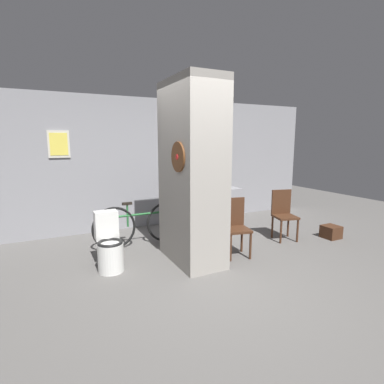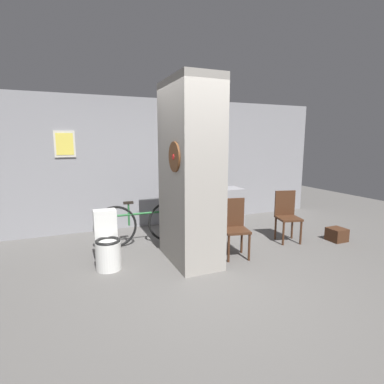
{
  "view_description": "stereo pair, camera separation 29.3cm",
  "coord_description": "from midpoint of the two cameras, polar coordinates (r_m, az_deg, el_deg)",
  "views": [
    {
      "loc": [
        -1.86,
        -3.26,
        1.76
      ],
      "look_at": [
        0.23,
        0.97,
        0.95
      ],
      "focal_mm": 28.0,
      "sensor_mm": 36.0,
      "label": 1
    },
    {
      "loc": [
        -1.59,
        -3.38,
        1.76
      ],
      "look_at": [
        0.23,
        0.97,
        0.95
      ],
      "focal_mm": 28.0,
      "sensor_mm": 36.0,
      "label": 2
    }
  ],
  "objects": [
    {
      "name": "chair_by_doorway",
      "position": [
        5.59,
        19.07,
        -4.0
      ],
      "size": [
        0.45,
        0.45,
        0.89
      ],
      "rotation": [
        0.0,
        0.0,
        -0.25
      ],
      "color": "#422616",
      "rests_on": "ground_plane"
    },
    {
      "name": "ground_plane",
      "position": [
        4.13,
        4.43,
        -15.48
      ],
      "size": [
        14.0,
        14.0,
        0.0
      ],
      "primitive_type": "plane",
      "color": "#5B5956"
    },
    {
      "name": "chair_near_pillar",
      "position": [
        4.66,
        9.87,
        -6.29
      ],
      "size": [
        0.44,
        0.44,
        0.89
      ],
      "rotation": [
        0.0,
        0.0,
        -0.21
      ],
      "color": "#422616",
      "rests_on": "ground_plane"
    },
    {
      "name": "bottle_short",
      "position": [
        5.53,
        4.09,
        1.29
      ],
      "size": [
        0.06,
        0.06,
        0.21
      ],
      "color": "silver",
      "rests_on": "counter_shelf"
    },
    {
      "name": "counter_shelf",
      "position": [
        5.61,
        4.57,
        -3.94
      ],
      "size": [
        1.34,
        0.44,
        0.87
      ],
      "color": "gray",
      "rests_on": "ground_plane"
    },
    {
      "name": "bicycle",
      "position": [
        5.18,
        -7.8,
        -5.92
      ],
      "size": [
        1.62,
        0.42,
        0.76
      ],
      "color": "black",
      "rests_on": "ground_plane"
    },
    {
      "name": "floor_crate",
      "position": [
        6.01,
        27.14,
        -7.24
      ],
      "size": [
        0.29,
        0.29,
        0.23
      ],
      "color": "#422616",
      "rests_on": "ground_plane"
    },
    {
      "name": "toilet",
      "position": [
        4.35,
        -13.97,
        -9.61
      ],
      "size": [
        0.35,
        0.51,
        0.79
      ],
      "color": "silver",
      "rests_on": "ground_plane"
    },
    {
      "name": "bottle_tall",
      "position": [
        5.48,
        3.06,
        1.52
      ],
      "size": [
        0.08,
        0.08,
        0.29
      ],
      "color": "#19598C",
      "rests_on": "counter_shelf"
    },
    {
      "name": "pillar_center",
      "position": [
        4.29,
        1.56,
        3.6
      ],
      "size": [
        0.64,
        1.13,
        2.6
      ],
      "color": "gray",
      "rests_on": "ground_plane"
    },
    {
      "name": "wall_back",
      "position": [
        6.21,
        -6.6,
        5.46
      ],
      "size": [
        8.0,
        0.09,
        2.6
      ],
      "color": "gray",
      "rests_on": "ground_plane"
    }
  ]
}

